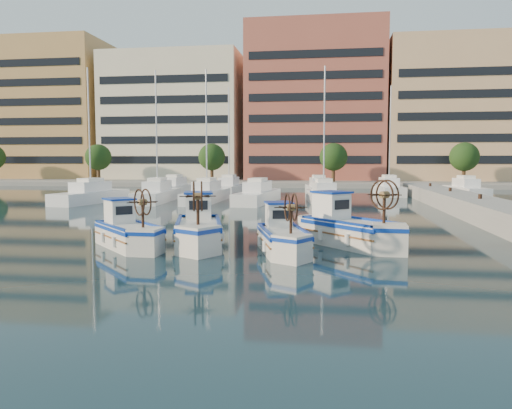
% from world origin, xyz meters
% --- Properties ---
extents(ground, '(300.00, 300.00, 0.00)m').
position_xyz_m(ground, '(0.00, 0.00, 0.00)').
color(ground, '#17323D').
rests_on(ground, ground).
extents(waterfront, '(180.00, 40.00, 25.60)m').
position_xyz_m(waterfront, '(9.23, 65.04, 11.10)').
color(waterfront, gray).
rests_on(waterfront, ground).
extents(yacht_marina, '(37.44, 22.77, 11.50)m').
position_xyz_m(yacht_marina, '(-2.88, 27.77, 0.53)').
color(yacht_marina, white).
rests_on(yacht_marina, ground).
extents(fishing_boat_a, '(3.86, 3.99, 2.55)m').
position_xyz_m(fishing_boat_a, '(-4.93, 0.11, 0.70)').
color(fishing_boat_a, silver).
rests_on(fishing_boat_a, ground).
extents(fishing_boat_b, '(2.89, 4.70, 2.85)m').
position_xyz_m(fishing_boat_b, '(-2.09, 0.94, 0.78)').
color(fishing_boat_b, silver).
rests_on(fishing_boat_b, ground).
extents(fishing_boat_c, '(2.55, 4.05, 2.45)m').
position_xyz_m(fishing_boat_c, '(1.61, -0.10, 0.68)').
color(fishing_boat_c, silver).
rests_on(fishing_boat_c, ground).
extents(fishing_boat_d, '(4.35, 4.56, 2.89)m').
position_xyz_m(fishing_boat_d, '(4.24, 1.86, 0.80)').
color(fishing_boat_d, silver).
rests_on(fishing_boat_d, ground).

